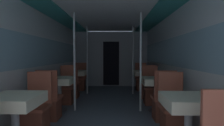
% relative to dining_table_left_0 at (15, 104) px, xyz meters
% --- Properties ---
extents(wall_left, '(0.05, 8.26, 2.19)m').
position_rel_dining_table_left_0_xyz_m(wall_left, '(-0.38, 1.89, 0.49)').
color(wall_left, silver).
rests_on(wall_left, ground_plane).
extents(wall_right, '(0.05, 8.26, 2.19)m').
position_rel_dining_table_left_0_xyz_m(wall_right, '(2.56, 1.89, 0.49)').
color(wall_right, silver).
rests_on(wall_right, ground_plane).
extents(ceiling_panel, '(2.95, 8.26, 0.07)m').
position_rel_dining_table_left_0_xyz_m(ceiling_panel, '(1.09, 1.89, 1.59)').
color(ceiling_panel, silver).
rests_on(ceiling_panel, wall_left).
extents(bulkhead_far, '(2.89, 0.09, 2.19)m').
position_rel_dining_table_left_0_xyz_m(bulkhead_far, '(1.09, 4.90, 0.45)').
color(bulkhead_far, gray).
rests_on(bulkhead_far, ground_plane).
extents(dining_table_left_0, '(0.61, 0.61, 0.75)m').
position_rel_dining_table_left_0_xyz_m(dining_table_left_0, '(0.00, 0.00, 0.00)').
color(dining_table_left_0, '#4C4C51').
rests_on(dining_table_left_0, ground_plane).
extents(chair_left_far_0, '(0.40, 0.40, 0.97)m').
position_rel_dining_table_left_0_xyz_m(chair_left_far_0, '(0.00, 0.57, -0.34)').
color(chair_left_far_0, brown).
rests_on(chair_left_far_0, ground_plane).
extents(dining_table_left_1, '(0.61, 0.61, 0.75)m').
position_rel_dining_table_left_0_xyz_m(dining_table_left_1, '(0.00, 1.73, 0.00)').
color(dining_table_left_1, '#4C4C51').
rests_on(dining_table_left_1, ground_plane).
extents(chair_left_near_1, '(0.40, 0.40, 0.97)m').
position_rel_dining_table_left_0_xyz_m(chair_left_near_1, '(0.00, 1.16, -0.34)').
color(chair_left_near_1, brown).
rests_on(chair_left_near_1, ground_plane).
extents(chair_left_far_1, '(0.40, 0.40, 0.97)m').
position_rel_dining_table_left_0_xyz_m(chair_left_far_1, '(0.00, 2.31, -0.34)').
color(chair_left_far_1, brown).
rests_on(chair_left_far_1, ground_plane).
extents(support_pole_left_1, '(0.05, 0.05, 2.19)m').
position_rel_dining_table_left_0_xyz_m(support_pole_left_1, '(0.35, 1.73, 0.46)').
color(support_pole_left_1, silver).
rests_on(support_pole_left_1, ground_plane).
extents(dining_table_left_2, '(0.61, 0.61, 0.75)m').
position_rel_dining_table_left_0_xyz_m(dining_table_left_2, '(0.00, 3.47, 0.00)').
color(dining_table_left_2, '#4C4C51').
rests_on(dining_table_left_2, ground_plane).
extents(chair_left_near_2, '(0.40, 0.40, 0.97)m').
position_rel_dining_table_left_0_xyz_m(chair_left_near_2, '(0.00, 2.90, -0.34)').
color(chair_left_near_2, brown).
rests_on(chair_left_near_2, ground_plane).
extents(chair_left_far_2, '(0.40, 0.40, 0.97)m').
position_rel_dining_table_left_0_xyz_m(chair_left_far_2, '(0.00, 4.04, -0.34)').
color(chair_left_far_2, brown).
rests_on(chair_left_far_2, ground_plane).
extents(support_pole_left_2, '(0.05, 0.05, 2.19)m').
position_rel_dining_table_left_0_xyz_m(support_pole_left_2, '(0.35, 3.47, 0.46)').
color(support_pole_left_2, silver).
rests_on(support_pole_left_2, ground_plane).
extents(dining_table_right_0, '(0.61, 0.61, 0.75)m').
position_rel_dining_table_left_0_xyz_m(dining_table_right_0, '(2.18, 0.00, 0.00)').
color(dining_table_right_0, '#4C4C51').
rests_on(dining_table_right_0, ground_plane).
extents(chair_right_far_0, '(0.40, 0.40, 0.97)m').
position_rel_dining_table_left_0_xyz_m(chair_right_far_0, '(2.18, 0.57, -0.34)').
color(chair_right_far_0, brown).
rests_on(chair_right_far_0, ground_plane).
extents(dining_table_right_1, '(0.61, 0.61, 0.75)m').
position_rel_dining_table_left_0_xyz_m(dining_table_right_1, '(2.18, 1.73, 0.00)').
color(dining_table_right_1, '#4C4C51').
rests_on(dining_table_right_1, ground_plane).
extents(chair_right_near_1, '(0.40, 0.40, 0.97)m').
position_rel_dining_table_left_0_xyz_m(chair_right_near_1, '(2.18, 1.16, -0.34)').
color(chair_right_near_1, brown).
rests_on(chair_right_near_1, ground_plane).
extents(chair_right_far_1, '(0.40, 0.40, 0.97)m').
position_rel_dining_table_left_0_xyz_m(chair_right_far_1, '(2.18, 2.31, -0.34)').
color(chair_right_far_1, brown).
rests_on(chair_right_far_1, ground_plane).
extents(support_pole_right_1, '(0.05, 0.05, 2.19)m').
position_rel_dining_table_left_0_xyz_m(support_pole_right_1, '(1.83, 1.73, 0.46)').
color(support_pole_right_1, silver).
rests_on(support_pole_right_1, ground_plane).
extents(dining_table_right_2, '(0.61, 0.61, 0.75)m').
position_rel_dining_table_left_0_xyz_m(dining_table_right_2, '(2.18, 3.47, 0.00)').
color(dining_table_right_2, '#4C4C51').
rests_on(dining_table_right_2, ground_plane).
extents(chair_right_near_2, '(0.40, 0.40, 0.97)m').
position_rel_dining_table_left_0_xyz_m(chair_right_near_2, '(2.18, 2.90, -0.34)').
color(chair_right_near_2, brown).
rests_on(chair_right_near_2, ground_plane).
extents(chair_right_far_2, '(0.40, 0.40, 0.97)m').
position_rel_dining_table_left_0_xyz_m(chair_right_far_2, '(2.18, 4.04, -0.34)').
color(chair_right_far_2, brown).
rests_on(chair_right_far_2, ground_plane).
extents(support_pole_right_2, '(0.05, 0.05, 2.19)m').
position_rel_dining_table_left_0_xyz_m(support_pole_right_2, '(1.83, 3.47, 0.46)').
color(support_pole_right_2, silver).
rests_on(support_pole_right_2, ground_plane).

